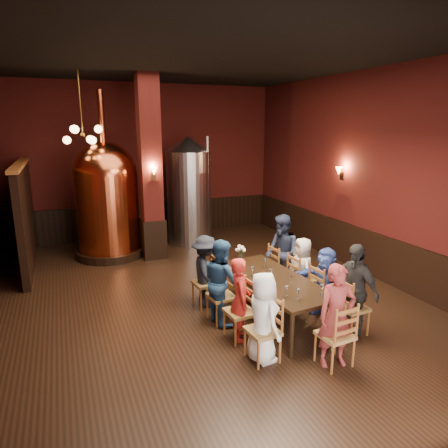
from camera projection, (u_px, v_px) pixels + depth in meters
name	position (u px, v px, depth m)	size (l,w,h in m)	color
room	(199.00, 184.00, 7.39)	(10.00, 10.02, 4.50)	black
wainscot_right	(361.00, 249.00, 9.27)	(0.08, 9.90, 1.00)	black
wainscot_back	(148.00, 219.00, 12.27)	(7.90, 0.08, 1.00)	black
column	(150.00, 170.00, 9.79)	(0.58, 0.58, 4.50)	#40100D
partition	(26.00, 218.00, 9.34)	(0.22, 3.50, 2.40)	black
pendant_cluster	(83.00, 135.00, 9.13)	(0.90, 0.90, 1.70)	#A57226
sconce_wall	(342.00, 173.00, 9.56)	(0.20, 0.20, 0.36)	black
sconce_column	(153.00, 173.00, 9.54)	(0.20, 0.20, 0.36)	black
dining_table	(274.00, 282.00, 6.87)	(1.18, 2.47, 0.75)	black
chair_0	(263.00, 331.00, 5.69)	(0.46, 0.46, 0.92)	brown
person_0	(263.00, 317.00, 5.64)	(0.65, 0.42, 1.33)	white
chair_1	(240.00, 312.00, 6.27)	(0.46, 0.46, 0.92)	brown
person_1	(240.00, 299.00, 6.22)	(0.49, 0.32, 1.35)	red
chair_2	(221.00, 296.00, 6.84)	(0.46, 0.46, 0.92)	brown
person_2	(221.00, 281.00, 6.78)	(0.71, 0.35, 1.47)	navy
chair_3	(206.00, 283.00, 7.43)	(0.46, 0.46, 0.92)	brown
person_3	(205.00, 271.00, 7.37)	(0.88, 0.51, 1.36)	black
chair_4	(352.00, 307.00, 6.43)	(0.46, 0.46, 0.92)	brown
person_4	(354.00, 289.00, 6.36)	(0.89, 0.37, 1.53)	black
chair_5	(325.00, 292.00, 7.01)	(0.46, 0.46, 0.92)	brown
person_5	(325.00, 283.00, 6.97)	(1.18, 0.37, 1.27)	#324996
chair_6	(301.00, 279.00, 7.58)	(0.46, 0.46, 0.92)	brown
person_6	(302.00, 270.00, 7.54)	(0.62, 0.41, 1.28)	#BFB2A9
chair_7	(281.00, 268.00, 8.16)	(0.46, 0.46, 0.92)	brown
person_7	(282.00, 253.00, 8.09)	(0.77, 0.38, 1.58)	#1E253C
chair_8	(335.00, 335.00, 5.58)	(0.46, 0.46, 0.92)	brown
person_8	(336.00, 316.00, 5.51)	(0.54, 0.36, 1.49)	maroon
copper_kettle	(107.00, 198.00, 10.09)	(1.75, 1.75, 4.13)	black
steel_vessel	(189.00, 190.00, 11.29)	(1.51, 1.51, 3.02)	#B2B2B7
rose_vase	(241.00, 251.00, 7.63)	(0.20, 0.20, 0.34)	white
wine_glass_0	(271.00, 274.00, 6.81)	(0.07, 0.07, 0.17)	white
wine_glass_1	(298.00, 294.00, 6.00)	(0.07, 0.07, 0.17)	white
wine_glass_2	(253.00, 271.00, 6.94)	(0.07, 0.07, 0.17)	white
wine_glass_3	(291.00, 272.00, 6.90)	(0.07, 0.07, 0.17)	white
wine_glass_4	(286.00, 291.00, 6.11)	(0.07, 0.07, 0.17)	white
wine_glass_5	(265.00, 263.00, 7.35)	(0.07, 0.07, 0.17)	white
wine_glass_6	(322.00, 290.00, 6.16)	(0.07, 0.07, 0.17)	white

